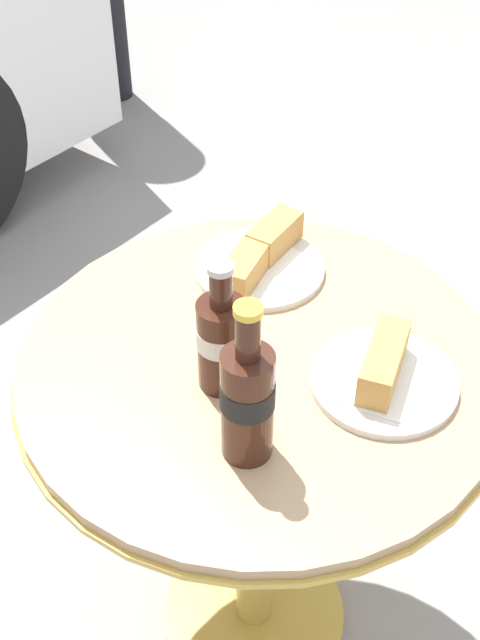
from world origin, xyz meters
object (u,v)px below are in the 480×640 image
cola_bottle_left (247,399)px  lunch_plate_far (384,374)px  lunch_plate_near (260,260)px  bistro_table (257,431)px  cola_bottle_right (222,339)px

cola_bottle_left → lunch_plate_far: size_ratio=1.16×
lunch_plate_near → lunch_plate_far: bearing=-109.2°
lunch_plate_near → lunch_plate_far: 0.32m
lunch_plate_near → bistro_table: bearing=-143.4°
lunch_plate_near → cola_bottle_left: bearing=-145.6°
cola_bottle_left → cola_bottle_right: 0.13m
cola_bottle_right → lunch_plate_far: 0.24m
cola_bottle_left → lunch_plate_far: bearing=-20.4°
bistro_table → lunch_plate_far: lunch_plate_far is taller
bistro_table → cola_bottle_left: size_ratio=3.08×
cola_bottle_right → lunch_plate_near: 0.28m
cola_bottle_right → lunch_plate_far: (0.14, -0.19, -0.06)m
lunch_plate_far → bistro_table: bearing=109.2°
cola_bottle_left → cola_bottle_right: size_ratio=1.17×
bistro_table → lunch_plate_near: 0.29m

